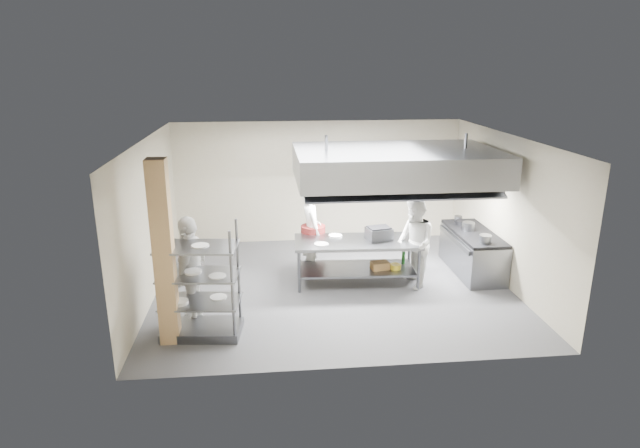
{
  "coord_description": "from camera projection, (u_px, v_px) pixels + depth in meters",
  "views": [
    {
      "loc": [
        -1.28,
        -9.9,
        4.37
      ],
      "look_at": [
        -0.24,
        0.2,
        1.27
      ],
      "focal_mm": 30.0,
      "sensor_mm": 36.0,
      "label": 1
    }
  ],
  "objects": [
    {
      "name": "wall_left",
      "position": [
        149.0,
        221.0,
        10.04
      ],
      "size": [
        0.0,
        6.0,
        6.0
      ],
      "primitive_type": "plane",
      "rotation": [
        1.57,
        0.0,
        1.57
      ],
      "color": "tan",
      "rests_on": "ground"
    },
    {
      "name": "chef_head",
      "position": [
        311.0,
        231.0,
        11.32
      ],
      "size": [
        0.58,
        0.76,
        1.86
      ],
      "primitive_type": "imported",
      "rotation": [
        0.0,
        0.0,
        1.79
      ],
      "color": "silver",
      "rests_on": "floor"
    },
    {
      "name": "wicker_basket",
      "position": [
        380.0,
        265.0,
        10.84
      ],
      "size": [
        0.39,
        0.3,
        0.15
      ],
      "primitive_type": "cube",
      "rotation": [
        0.0,
        0.0,
        0.16
      ],
      "color": "brown",
      "rests_on": "island_undershelf"
    },
    {
      "name": "griddle",
      "position": [
        379.0,
        234.0,
        10.8
      ],
      "size": [
        0.55,
        0.47,
        0.24
      ],
      "primitive_type": "cube",
      "rotation": [
        0.0,
        0.0,
        0.22
      ],
      "color": "slate",
      "rests_on": "island_worktop"
    },
    {
      "name": "floor",
      "position": [
        333.0,
        286.0,
        10.82
      ],
      "size": [
        7.0,
        7.0,
        0.0
      ],
      "primitive_type": "plane",
      "color": "#39393C",
      "rests_on": "ground"
    },
    {
      "name": "island_worktop",
      "position": [
        357.0,
        242.0,
        10.77
      ],
      "size": [
        2.57,
        1.17,
        0.06
      ],
      "primitive_type": "cube",
      "rotation": [
        0.0,
        0.0,
        -0.05
      ],
      "color": "gray",
      "rests_on": "island"
    },
    {
      "name": "stockpot",
      "position": [
        468.0,
        226.0,
        11.41
      ],
      "size": [
        0.26,
        0.26,
        0.18
      ],
      "primitive_type": "cylinder",
      "color": "gray",
      "rests_on": "range_top"
    },
    {
      "name": "wall_back",
      "position": [
        318.0,
        182.0,
        13.23
      ],
      "size": [
        7.0,
        0.0,
        7.0
      ],
      "primitive_type": "plane",
      "rotation": [
        1.57,
        0.0,
        0.0
      ],
      "color": "tan",
      "rests_on": "ground"
    },
    {
      "name": "range_top",
      "position": [
        474.0,
        233.0,
        11.34
      ],
      "size": [
        0.78,
        1.96,
        0.06
      ],
      "primitive_type": "cube",
      "color": "black",
      "rests_on": "cooking_range"
    },
    {
      "name": "island_undershelf",
      "position": [
        356.0,
        269.0,
        10.94
      ],
      "size": [
        2.36,
        1.06,
        0.04
      ],
      "primitive_type": "cube",
      "rotation": [
        0.0,
        0.0,
        -0.05
      ],
      "color": "slate",
      "rests_on": "island"
    },
    {
      "name": "pass_rack",
      "position": [
        199.0,
        281.0,
        8.67
      ],
      "size": [
        1.34,
        0.87,
        1.91
      ],
      "primitive_type": null,
      "rotation": [
        0.0,
        0.0,
        -0.11
      ],
      "color": "gray",
      "rests_on": "floor"
    },
    {
      "name": "plate_stack",
      "position": [
        201.0,
        300.0,
        8.77
      ],
      "size": [
        0.28,
        0.28,
        0.05
      ],
      "primitive_type": "cylinder",
      "color": "white",
      "rests_on": "pass_rack"
    },
    {
      "name": "column",
      "position": [
        164.0,
        254.0,
        8.29
      ],
      "size": [
        0.3,
        0.3,
        3.0
      ],
      "primitive_type": "cube",
      "color": "tan",
      "rests_on": "floor"
    },
    {
      "name": "chef_plating",
      "position": [
        191.0,
        270.0,
        9.1
      ],
      "size": [
        0.71,
        1.2,
        1.92
      ],
      "primitive_type": "imported",
      "rotation": [
        0.0,
        0.0,
        -1.8
      ],
      "color": "silver",
      "rests_on": "floor"
    },
    {
      "name": "exhaust_hood",
      "position": [
        396.0,
        164.0,
        10.62
      ],
      "size": [
        4.0,
        2.5,
        0.6
      ],
      "primitive_type": "cube",
      "color": "gray",
      "rests_on": "ceiling"
    },
    {
      "name": "ceiling",
      "position": [
        334.0,
        138.0,
        9.94
      ],
      "size": [
        7.0,
        7.0,
        0.0
      ],
      "primitive_type": "plane",
      "rotation": [
        3.14,
        0.0,
        0.0
      ],
      "color": "silver",
      "rests_on": "wall_back"
    },
    {
      "name": "island",
      "position": [
        357.0,
        262.0,
        10.89
      ],
      "size": [
        2.57,
        1.17,
        0.91
      ],
      "primitive_type": null,
      "rotation": [
        0.0,
        0.0,
        -0.05
      ],
      "color": "gray",
      "rests_on": "floor"
    },
    {
      "name": "cooking_range",
      "position": [
        472.0,
        253.0,
        11.47
      ],
      "size": [
        0.8,
        2.0,
        0.84
      ],
      "primitive_type": "cube",
      "color": "slate",
      "rests_on": "floor"
    },
    {
      "name": "hood_strip_b",
      "position": [
        439.0,
        179.0,
        10.81
      ],
      "size": [
        1.6,
        0.12,
        0.04
      ],
      "primitive_type": "cube",
      "color": "white",
      "rests_on": "exhaust_hood"
    },
    {
      "name": "wall_right",
      "position": [
        506.0,
        210.0,
        10.72
      ],
      "size": [
        0.0,
        6.0,
        6.0
      ],
      "primitive_type": "plane",
      "rotation": [
        1.57,
        0.0,
        -1.57
      ],
      "color": "tan",
      "rests_on": "ground"
    },
    {
      "name": "hood_strip_a",
      "position": [
        351.0,
        181.0,
        10.63
      ],
      "size": [
        1.6,
        0.12,
        0.04
      ],
      "primitive_type": "cube",
      "color": "white",
      "rests_on": "exhaust_hood"
    },
    {
      "name": "chef_line",
      "position": [
        414.0,
        243.0,
        10.58
      ],
      "size": [
        0.77,
        0.95,
        1.83
      ],
      "primitive_type": "imported",
      "rotation": [
        0.0,
        0.0,
        -1.48
      ],
      "color": "white",
      "rests_on": "floor"
    },
    {
      "name": "wall_shelf",
      "position": [
        391.0,
        182.0,
        13.26
      ],
      "size": [
        1.5,
        0.28,
        0.04
      ],
      "primitive_type": "cube",
      "color": "gray",
      "rests_on": "wall_back"
    }
  ]
}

